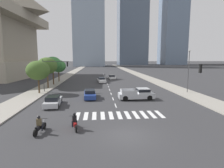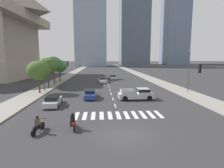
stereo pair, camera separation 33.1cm
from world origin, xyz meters
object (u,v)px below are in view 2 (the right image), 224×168
at_px(street_lamp_east, 189,68).
at_px(street_tree_fourth, 59,66).
at_px(pickup_truck, 138,94).
at_px(sedan_white_3, 102,80).
at_px(motorcycle_lead, 73,122).
at_px(sedan_silver_2, 53,101).
at_px(traffic_signal_near, 222,78).
at_px(traffic_signal_far, 53,69).
at_px(street_tree_nearest, 39,70).
at_px(sedan_white_1, 113,77).
at_px(street_tree_second, 48,66).
at_px(sedan_blue_0, 90,94).
at_px(street_tree_third, 54,64).
at_px(motorcycle_trailing, 38,126).

xyz_separation_m(street_lamp_east, street_tree_fourth, (-26.06, 17.59, -0.30)).
xyz_separation_m(pickup_truck, sedan_white_3, (-5.07, 19.71, -0.20)).
distance_m(motorcycle_lead, street_lamp_east, 23.81).
bearing_deg(motorcycle_lead, sedan_silver_2, 8.43).
height_order(traffic_signal_near, street_lamp_east, street_lamp_east).
bearing_deg(pickup_truck, motorcycle_lead, -127.35).
distance_m(traffic_signal_far, street_lamp_east, 24.12).
relative_size(motorcycle_lead, traffic_signal_near, 0.36).
bearing_deg(street_tree_nearest, traffic_signal_near, -30.73).
bearing_deg(motorcycle_lead, traffic_signal_near, -96.26).
bearing_deg(sedan_silver_2, street_lamp_east, -76.06).
height_order(sedan_white_1, street_tree_second, street_tree_second).
xyz_separation_m(street_lamp_east, street_tree_second, (-26.06, 7.02, 0.20)).
bearing_deg(sedan_blue_0, street_tree_nearest, 62.34).
distance_m(sedan_white_1, sedan_silver_2, 31.63).
distance_m(sedan_blue_0, street_tree_third, 17.55).
height_order(sedan_white_3, traffic_signal_far, traffic_signal_far).
bearing_deg(street_tree_third, street_tree_fourth, 90.00).
height_order(traffic_signal_far, street_tree_third, street_tree_third).
bearing_deg(motorcycle_trailing, traffic_signal_far, 18.52).
distance_m(motorcycle_trailing, pickup_truck, 15.80).
xyz_separation_m(sedan_white_3, street_lamp_east, (14.95, -15.45, 3.81)).
bearing_deg(street_tree_nearest, street_lamp_east, -2.91).
distance_m(pickup_truck, street_tree_fourth, 27.38).
xyz_separation_m(traffic_signal_far, street_tree_fourth, (-2.12, 14.70, -0.03)).
bearing_deg(motorcycle_trailing, pickup_truck, -34.50).
xyz_separation_m(motorcycle_trailing, street_tree_second, (-5.39, 22.81, 4.04)).
bearing_deg(sedan_white_1, sedan_white_3, -26.80).
xyz_separation_m(sedan_silver_2, sedan_white_3, (6.75, 22.47, 0.01)).
relative_size(sedan_white_3, street_lamp_east, 0.67).
bearing_deg(motorcycle_lead, street_tree_third, 0.46).
height_order(motorcycle_lead, pickup_truck, pickup_truck).
xyz_separation_m(motorcycle_trailing, traffic_signal_near, (17.86, 3.29, 3.52)).
relative_size(sedan_white_3, traffic_signal_far, 0.84).
distance_m(traffic_signal_far, street_tree_nearest, 2.64).
distance_m(motorcycle_lead, sedan_white_3, 30.78).
height_order(traffic_signal_near, street_tree_third, street_tree_third).
bearing_deg(sedan_silver_2, sedan_white_1, -22.41).
bearing_deg(traffic_signal_far, sedan_silver_2, -77.24).
distance_m(traffic_signal_near, street_tree_second, 30.36).
bearing_deg(street_tree_third, motorcycle_lead, -73.19).
xyz_separation_m(sedan_silver_2, street_lamp_east, (21.70, 7.02, 3.82)).
height_order(sedan_blue_0, sedan_white_1, sedan_blue_0).
bearing_deg(street_tree_third, sedan_silver_2, -76.90).
relative_size(motorcycle_lead, sedan_silver_2, 0.45).
bearing_deg(street_tree_second, traffic_signal_near, -40.01).
height_order(sedan_white_3, street_tree_second, street_tree_second).
bearing_deg(street_tree_fourth, sedan_silver_2, -79.95).
distance_m(street_tree_second, street_tree_third, 4.72).
xyz_separation_m(sedan_blue_0, sedan_white_1, (5.41, 25.75, -0.04)).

